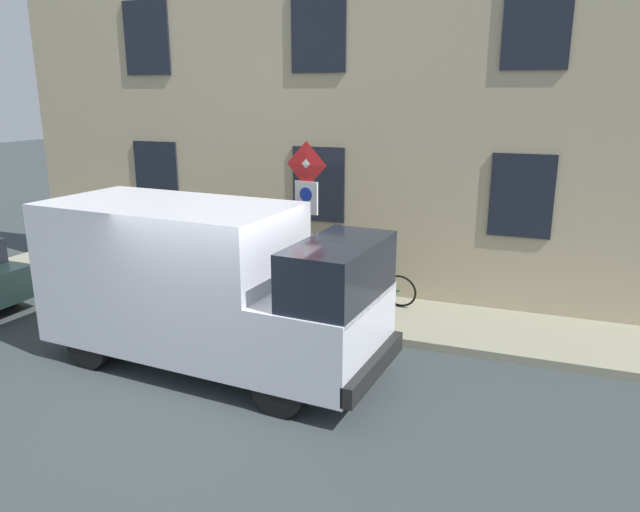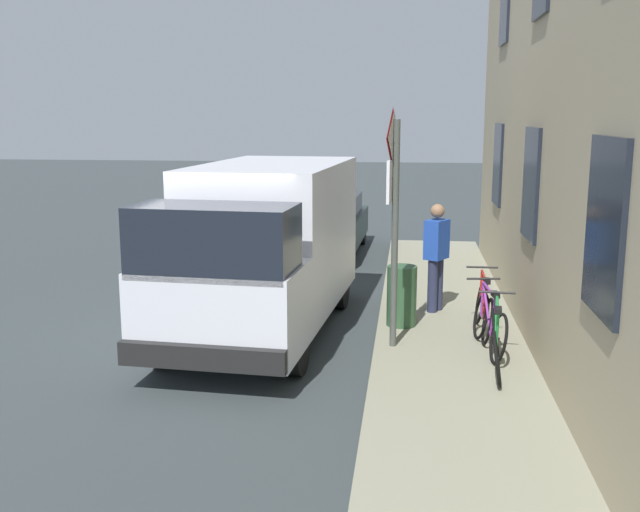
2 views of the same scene
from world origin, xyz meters
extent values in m
plane|color=#343B3D|center=(0.00, 0.00, 0.00)|extent=(80.00, 80.00, 0.00)
cube|color=gray|center=(3.30, 0.00, 0.07)|extent=(2.07, 16.14, 0.14)
cube|color=tan|center=(4.69, 0.00, 3.62)|extent=(0.70, 14.14, 7.25)
cube|color=black|center=(4.32, -3.89, 2.32)|extent=(0.06, 1.10, 1.50)
cube|color=black|center=(4.32, 0.00, 2.32)|extent=(0.06, 1.10, 1.50)
cube|color=black|center=(4.32, 3.89, 2.32)|extent=(0.06, 1.10, 1.50)
cube|color=black|center=(4.32, -3.89, 5.22)|extent=(0.06, 1.10, 1.50)
cube|color=black|center=(4.32, 0.00, 5.22)|extent=(0.06, 1.10, 1.50)
cube|color=black|center=(4.32, 3.89, 5.22)|extent=(0.06, 1.10, 1.50)
cylinder|color=#474C47|center=(2.52, -0.51, 1.66)|extent=(0.09, 0.09, 3.04)
pyramid|color=silver|center=(2.44, -0.49, 2.93)|extent=(0.13, 0.50, 0.50)
pyramid|color=red|center=(2.44, -0.50, 2.93)|extent=(0.12, 0.55, 0.56)
cube|color=white|center=(2.46, -0.50, 2.38)|extent=(0.12, 0.44, 0.56)
cylinder|color=#1933B2|center=(2.43, -0.50, 2.44)|extent=(0.05, 0.24, 0.24)
cube|color=silver|center=(0.62, 1.00, 1.41)|extent=(2.27, 3.94, 2.18)
cube|color=silver|center=(0.43, -1.59, 0.87)|extent=(2.10, 1.54, 1.10)
cube|color=black|center=(0.41, -1.80, 1.77)|extent=(1.99, 1.12, 0.84)
cube|color=black|center=(0.37, -2.34, 0.50)|extent=(2.01, 0.31, 0.28)
cylinder|color=black|center=(1.32, -1.42, 0.38)|extent=(0.28, 0.77, 0.76)
cylinder|color=black|center=(-0.43, -1.29, 0.38)|extent=(0.28, 0.77, 0.76)
cylinder|color=black|center=(1.57, 1.90, 0.38)|extent=(0.28, 0.77, 0.76)
cylinder|color=black|center=(-0.19, 2.03, 0.38)|extent=(0.28, 0.77, 0.76)
cylinder|color=black|center=(1.46, 5.50, 0.30)|extent=(0.20, 0.60, 0.60)
torus|color=black|center=(3.84, -0.83, 0.47)|extent=(0.20, 0.67, 0.66)
torus|color=black|center=(3.74, -1.87, 0.47)|extent=(0.20, 0.67, 0.66)
cylinder|color=#228D3E|center=(3.81, -1.16, 0.68)|extent=(0.09, 0.60, 0.60)
cylinder|color=#228D3E|center=(3.80, -1.24, 0.95)|extent=(0.10, 0.73, 0.07)
cylinder|color=#228D3E|center=(3.77, -1.52, 0.66)|extent=(0.05, 0.19, 0.55)
cylinder|color=#228D3E|center=(3.76, -1.66, 0.43)|extent=(0.07, 0.43, 0.12)
cylinder|color=#228D3E|center=(3.84, -0.85, 0.72)|extent=(0.04, 0.09, 0.50)
cube|color=black|center=(3.77, -1.60, 0.97)|extent=(0.10, 0.21, 0.06)
cylinder|color=#262626|center=(3.83, -0.88, 1.02)|extent=(0.46, 0.07, 0.03)
torus|color=black|center=(3.73, -0.05, 0.47)|extent=(0.24, 0.67, 0.66)
torus|color=black|center=(3.85, -1.09, 0.47)|extent=(0.24, 0.67, 0.66)
cylinder|color=purple|center=(3.77, -0.38, 0.68)|extent=(0.11, 0.60, 0.60)
cylinder|color=purple|center=(3.78, -0.46, 0.95)|extent=(0.12, 0.73, 0.07)
cylinder|color=purple|center=(3.81, -0.74, 0.66)|extent=(0.06, 0.19, 0.55)
cylinder|color=purple|center=(3.83, -0.88, 0.43)|extent=(0.09, 0.43, 0.12)
cylinder|color=purple|center=(3.73, -0.07, 0.72)|extent=(0.05, 0.09, 0.50)
cube|color=black|center=(3.82, -0.82, 0.97)|extent=(0.10, 0.21, 0.06)
cylinder|color=#262626|center=(3.74, -0.10, 1.02)|extent=(0.46, 0.08, 0.03)
torus|color=black|center=(3.79, 0.74, 0.47)|extent=(0.14, 0.66, 0.66)
torus|color=black|center=(3.79, -0.31, 0.47)|extent=(0.14, 0.66, 0.66)
cylinder|color=red|center=(3.79, 0.40, 0.68)|extent=(0.04, 0.60, 0.60)
cylinder|color=red|center=(3.79, 0.32, 0.95)|extent=(0.04, 0.73, 0.07)
cylinder|color=red|center=(3.79, 0.04, 0.66)|extent=(0.04, 0.18, 0.55)
cylinder|color=red|center=(3.79, -0.10, 0.43)|extent=(0.04, 0.43, 0.12)
cylinder|color=red|center=(3.79, 0.71, 0.72)|extent=(0.04, 0.09, 0.50)
cube|color=black|center=(3.79, -0.04, 0.97)|extent=(0.08, 0.20, 0.06)
cylinder|color=#262626|center=(3.79, 0.69, 1.02)|extent=(0.46, 0.03, 0.03)
cylinder|color=#262B47|center=(3.18, 1.47, 0.56)|extent=(0.16, 0.16, 0.85)
cylinder|color=#262B47|center=(3.09, 1.32, 0.56)|extent=(0.16, 0.16, 0.85)
cube|color=#2147AF|center=(3.14, 1.40, 1.30)|extent=(0.42, 0.48, 0.62)
sphere|color=#936B4C|center=(3.14, 1.40, 1.75)|extent=(0.22, 0.22, 0.22)
cylinder|color=#2D5133|center=(2.62, 0.50, 0.59)|extent=(0.44, 0.44, 0.90)
camera|label=1|loc=(-6.81, -4.30, 4.09)|focal=33.45mm
camera|label=2|loc=(2.69, -10.20, 3.25)|focal=41.47mm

